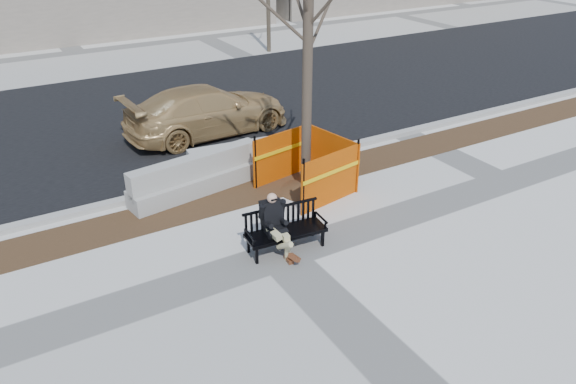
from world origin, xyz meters
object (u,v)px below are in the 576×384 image
jersey_barrier_right (253,175)px  jersey_barrier_left (197,192)px  seated_man (275,250)px  sedan (209,133)px  tree_fence (305,190)px  bench (286,249)px

jersey_barrier_right → jersey_barrier_left: bearing=-166.8°
seated_man → sedan: size_ratio=0.25×
seated_man → jersey_barrier_left: (-0.37, 3.02, 0.00)m
sedan → jersey_barrier_left: bearing=148.4°
seated_man → jersey_barrier_left: 3.04m
jersey_barrier_left → jersey_barrier_right: 1.54m
seated_man → sedan: (1.33, 6.31, 0.00)m
jersey_barrier_right → tree_fence: bearing=-56.7°
tree_fence → sedan: bearing=96.7°
tree_fence → bench: bearing=-130.6°
bench → jersey_barrier_right: bearing=78.7°
tree_fence → sedan: size_ratio=1.38×
bench → tree_fence: size_ratio=0.24×
tree_fence → jersey_barrier_right: tree_fence is taller
sedan → bench: bearing=165.9°
bench → jersey_barrier_right: size_ratio=0.51×
bench → seated_man: size_ratio=1.33×
bench → sedan: (1.12, 6.37, 0.00)m
seated_man → tree_fence: tree_fence is taller
tree_fence → jersey_barrier_right: size_ratio=2.11×
bench → jersey_barrier_left: size_ratio=0.50×
tree_fence → jersey_barrier_right: (-0.69, 1.36, 0.00)m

